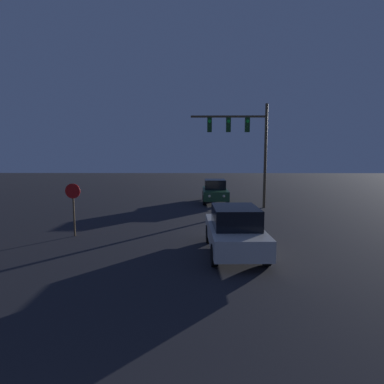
{
  "coord_description": "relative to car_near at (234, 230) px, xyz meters",
  "views": [
    {
      "loc": [
        0.21,
        0.42,
        3.31
      ],
      "look_at": [
        0.0,
        15.06,
        1.56
      ],
      "focal_mm": 28.0,
      "sensor_mm": 36.0,
      "label": 1
    }
  ],
  "objects": [
    {
      "name": "stop_sign",
      "position": [
        -6.38,
        2.13,
        0.69
      ],
      "size": [
        0.62,
        0.07,
        2.21
      ],
      "color": "brown",
      "rests_on": "ground_plane"
    },
    {
      "name": "traffic_signal_mast",
      "position": [
        1.74,
        9.25,
        3.68
      ],
      "size": [
        4.85,
        0.3,
        6.59
      ],
      "color": "brown",
      "rests_on": "ground_plane"
    },
    {
      "name": "car_far",
      "position": [
        0.05,
        11.52,
        0.0
      ],
      "size": [
        1.79,
        4.17,
        1.64
      ],
      "rotation": [
        0.0,
        0.0,
        3.13
      ],
      "color": "#1E4728",
      "rests_on": "ground_plane"
    },
    {
      "name": "car_near",
      "position": [
        0.0,
        0.0,
        0.0
      ],
      "size": [
        1.86,
        4.2,
        1.64
      ],
      "rotation": [
        0.0,
        0.0,
        0.03
      ],
      "color": "beige",
      "rests_on": "ground_plane"
    }
  ]
}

